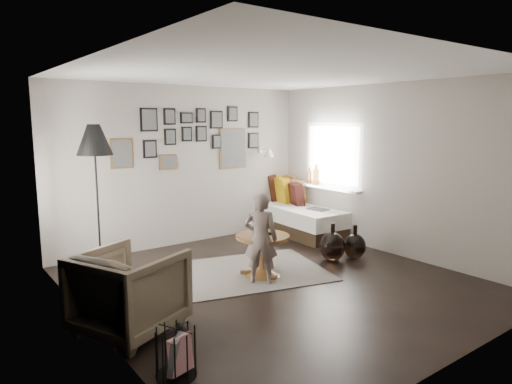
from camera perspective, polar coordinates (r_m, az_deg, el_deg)
ground at (r=5.92m, az=2.56°, el=-11.24°), size 4.80×4.80×0.00m
wall_back at (r=7.60m, az=-8.94°, el=3.25°), size 4.50×0.00×4.50m
wall_front at (r=4.07m, az=24.67°, el=-2.39°), size 4.50×0.00×4.50m
wall_left at (r=4.53m, az=-19.89°, el=-1.01°), size 0.00×4.80×4.80m
wall_right at (r=7.23m, az=16.57°, el=2.70°), size 0.00×4.80×4.80m
ceiling at (r=5.58m, az=2.76°, el=14.68°), size 4.80×4.80×0.00m
door_left at (r=5.72m, az=-23.15°, el=-1.76°), size 0.00×2.14×2.14m
window_right at (r=8.09m, az=8.51°, el=0.98°), size 0.15×1.32×1.30m
gallery_wall at (r=7.69m, az=-7.05°, el=6.67°), size 2.74×0.03×1.08m
wall_sconce at (r=8.21m, az=1.56°, el=4.91°), size 0.18×0.36×0.16m
rug at (r=6.26m, az=-1.76°, el=-10.03°), size 2.53×2.07×0.01m
pedestal_table at (r=6.08m, az=0.82°, el=-8.13°), size 0.71×0.71×0.55m
vase at (r=5.93m, az=0.10°, el=-4.03°), size 0.20×0.20×0.50m
candles at (r=6.03m, az=1.66°, el=-4.08°), size 0.12×0.12×0.26m
daybed at (r=8.51m, az=4.63°, el=-2.51°), size 1.09×2.31×1.10m
magazine_on_daybed at (r=8.01m, az=7.75°, el=-2.13°), size 0.28×0.36×0.02m
armchair at (r=4.66m, az=-15.54°, el=-11.89°), size 1.18×1.16×0.82m
armchair_cushion at (r=4.69m, az=-15.46°, el=-10.83°), size 0.49×0.49×0.17m
floor_lamp at (r=6.29m, az=-19.53°, el=5.50°), size 0.46×0.46×1.99m
magazine_basket at (r=3.94m, az=-9.94°, el=-19.16°), size 0.42×0.42×0.40m
demijohn_large at (r=6.80m, az=9.52°, el=-6.74°), size 0.37×0.37×0.56m
demijohn_small at (r=6.98m, az=12.23°, el=-6.62°), size 0.33×0.33×0.51m
child at (r=5.71m, az=0.59°, el=-5.86°), size 0.49×0.50×1.16m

